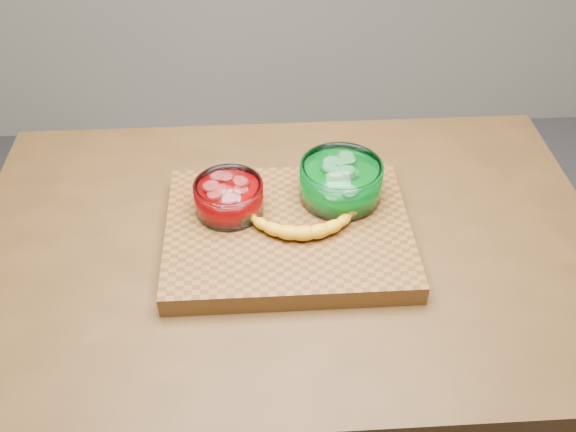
{
  "coord_description": "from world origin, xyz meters",
  "views": [
    {
      "loc": [
        -0.05,
        -0.88,
        1.73
      ],
      "look_at": [
        0.0,
        0.0,
        0.96
      ],
      "focal_mm": 40.0,
      "sensor_mm": 36.0,
      "label": 1
    }
  ],
  "objects": [
    {
      "name": "bowl_green",
      "position": [
        0.1,
        0.07,
        0.98
      ],
      "size": [
        0.16,
        0.16,
        0.07
      ],
      "color": "white",
      "rests_on": "cutting_board"
    },
    {
      "name": "bowl_red",
      "position": [
        -0.11,
        0.05,
        0.97
      ],
      "size": [
        0.13,
        0.13,
        0.06
      ],
      "color": "white",
      "rests_on": "cutting_board"
    },
    {
      "name": "banana",
      "position": [
        0.03,
        -0.02,
        0.96
      ],
      "size": [
        0.24,
        0.1,
        0.03
      ],
      "primitive_type": null,
      "color": "orange",
      "rests_on": "cutting_board"
    },
    {
      "name": "cutting_board",
      "position": [
        0.0,
        0.0,
        0.92
      ],
      "size": [
        0.45,
        0.35,
        0.04
      ],
      "primitive_type": "cube",
      "color": "brown",
      "rests_on": "counter"
    },
    {
      "name": "counter",
      "position": [
        0.0,
        0.0,
        0.45
      ],
      "size": [
        1.2,
        0.8,
        0.9
      ],
      "primitive_type": "cube",
      "color": "#4F3317",
      "rests_on": "ground"
    }
  ]
}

